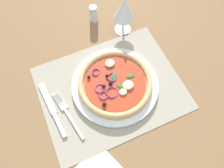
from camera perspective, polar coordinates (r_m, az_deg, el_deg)
ground_plane at (r=70.50cm, az=-0.35°, el=-1.48°), size 190.00×140.00×2.40cm
placemat at (r=69.22cm, az=-0.35°, el=-1.01°), size 45.77×35.79×0.40cm
plate at (r=68.67cm, az=0.88°, el=-0.35°), size 28.47×28.47×1.27cm
pizza at (r=67.12cm, az=0.88°, el=0.27°), size 24.20×24.20×2.62cm
fork at (r=67.24cm, az=-12.20°, el=-7.56°), size 4.77×17.97×0.44cm
knife at (r=68.73cm, az=-16.04°, el=-6.44°), size 3.55×20.07×0.62cm
wine_glass at (r=75.09cm, az=3.35°, el=19.68°), size 7.20×7.20×14.90cm
pepper_shaker at (r=83.51cm, az=-5.07°, el=18.49°), size 3.20×3.20×6.70cm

